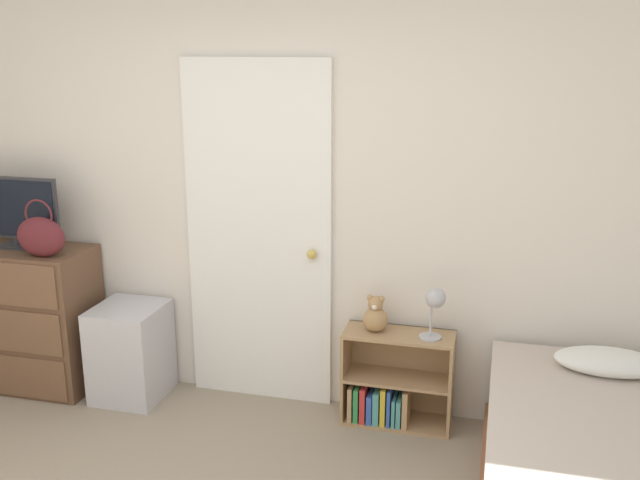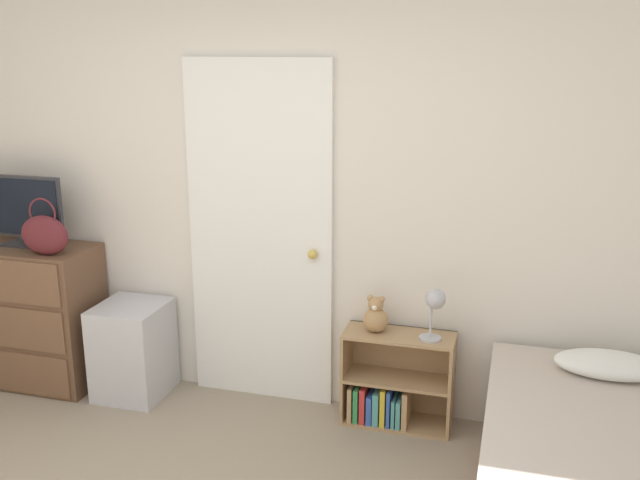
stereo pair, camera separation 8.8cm
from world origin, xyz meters
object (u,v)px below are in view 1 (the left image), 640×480
(handbag, at_px, (41,236))
(desk_lamp, at_px, (435,303))
(storage_bin, at_px, (131,351))
(teddy_bear, at_px, (375,316))
(tv, at_px, (13,211))
(dresser, at_px, (22,316))
(bookshelf, at_px, (392,387))

(handbag, distance_m, desk_lamp, 2.31)
(handbag, bearing_deg, storage_bin, 15.53)
(teddy_bear, bearing_deg, storage_bin, -176.81)
(tv, height_order, storage_bin, tv)
(tv, xyz_separation_m, storage_bin, (0.74, -0.02, -0.84))
(dresser, height_order, storage_bin, dresser)
(storage_bin, xyz_separation_m, desk_lamp, (1.83, 0.04, 0.47))
(teddy_bear, xyz_separation_m, desk_lamp, (0.33, -0.04, 0.12))
(tv, distance_m, teddy_bear, 2.30)
(teddy_bear, relative_size, desk_lamp, 0.72)
(tv, bearing_deg, bookshelf, 1.59)
(bookshelf, height_order, desk_lamp, desk_lamp)
(storage_bin, distance_m, desk_lamp, 1.89)
(storage_bin, bearing_deg, tv, 178.39)
(tv, relative_size, storage_bin, 1.06)
(storage_bin, relative_size, bookshelf, 0.94)
(teddy_bear, distance_m, desk_lamp, 0.35)
(handbag, bearing_deg, tv, 152.71)
(dresser, relative_size, bookshelf, 1.49)
(tv, height_order, handbag, tv)
(dresser, bearing_deg, handbag, -22.19)
(tv, xyz_separation_m, handbag, (0.29, -0.15, -0.10))
(bookshelf, bearing_deg, dresser, -177.68)
(tv, bearing_deg, desk_lamp, 0.51)
(handbag, distance_m, bookshelf, 2.23)
(tv, height_order, teddy_bear, tv)
(tv, relative_size, bookshelf, 1.00)
(bookshelf, distance_m, teddy_bear, 0.44)
(dresser, distance_m, handbag, 0.66)
(teddy_bear, height_order, desk_lamp, desk_lamp)
(bookshelf, bearing_deg, tv, -178.41)
(tv, bearing_deg, teddy_bear, 1.60)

